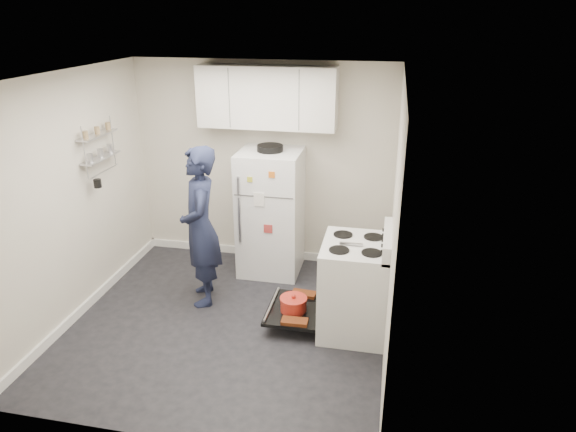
% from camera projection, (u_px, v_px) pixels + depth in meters
% --- Properties ---
extents(room, '(3.21, 3.21, 2.51)m').
position_uv_depth(room, '(221.00, 213.00, 4.93)').
color(room, black).
rests_on(room, ground).
extents(electric_range, '(0.66, 0.76, 1.10)m').
position_uv_depth(electric_range, '(353.00, 288.00, 5.08)').
color(electric_range, silver).
rests_on(electric_range, ground).
extents(open_oven_door, '(0.55, 0.70, 0.22)m').
position_uv_depth(open_oven_door, '(294.00, 307.00, 5.28)').
color(open_oven_door, black).
rests_on(open_oven_door, ground).
extents(refrigerator, '(0.72, 0.74, 1.59)m').
position_uv_depth(refrigerator, '(271.00, 212.00, 6.17)').
color(refrigerator, white).
rests_on(refrigerator, ground).
extents(upper_cabinets, '(1.60, 0.33, 0.70)m').
position_uv_depth(upper_cabinets, '(267.00, 97.00, 5.85)').
color(upper_cabinets, silver).
rests_on(upper_cabinets, room).
extents(wall_shelf_rack, '(0.14, 0.60, 0.61)m').
position_uv_depth(wall_shelf_rack, '(99.00, 147.00, 5.45)').
color(wall_shelf_rack, '#B2B2B7').
rests_on(wall_shelf_rack, room).
extents(person, '(0.62, 0.75, 1.75)m').
position_uv_depth(person, '(200.00, 227.00, 5.46)').
color(person, '#191E38').
rests_on(person, ground).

